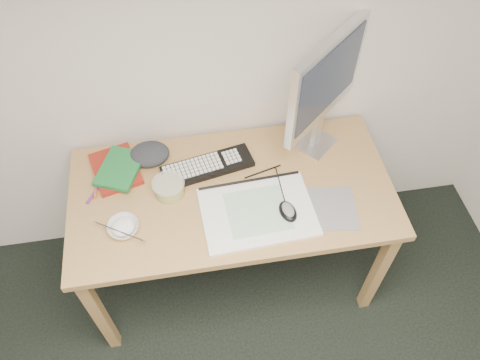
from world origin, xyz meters
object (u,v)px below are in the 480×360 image
object	(u,v)px
keyboard	(207,167)
rice_bowl	(124,228)
sketchpad	(258,212)
desk	(232,201)
monitor	(326,83)

from	to	relation	value
keyboard	rice_bowl	world-z (taller)	rice_bowl
sketchpad	rice_bowl	size ratio (longest dim) A/B	3.64
desk	sketchpad	bearing A→B (deg)	-56.10
desk	rice_bowl	size ratio (longest dim) A/B	10.98
desk	monitor	world-z (taller)	monitor
monitor	rice_bowl	world-z (taller)	monitor
keyboard	rice_bowl	xyz separation A→B (m)	(-0.37, -0.27, 0.01)
keyboard	rice_bowl	bearing A→B (deg)	-155.60
sketchpad	keyboard	bearing A→B (deg)	120.27
keyboard	monitor	xyz separation A→B (m)	(0.51, 0.07, 0.35)
desk	monitor	bearing A→B (deg)	26.37
desk	keyboard	world-z (taller)	keyboard
keyboard	desk	bearing A→B (deg)	-68.82
rice_bowl	keyboard	bearing A→B (deg)	35.86
desk	keyboard	distance (m)	0.19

